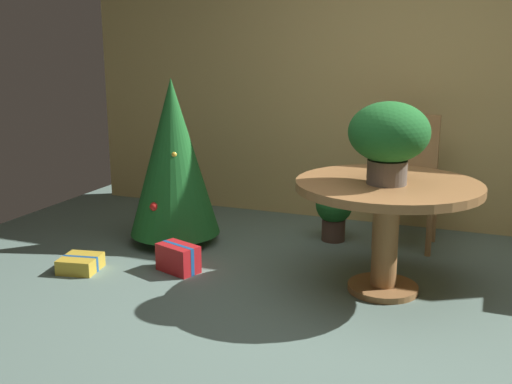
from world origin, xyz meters
TOP-DOWN VIEW (x-y plane):
  - ground_plane at (0.00, 0.00)m, footprint 6.60×6.60m
  - back_wall_panel at (0.00, 2.20)m, footprint 6.00×0.10m
  - round_dining_table at (0.09, 0.64)m, footprint 1.13×1.13m
  - flower_vase at (0.09, 0.57)m, footprint 0.48×0.48m
  - wooden_chair_far at (0.09, 1.68)m, footprint 0.44×0.41m
  - holiday_tree at (-1.62, 1.02)m, footprint 0.70×0.70m
  - gift_box_gold at (-1.93, 0.23)m, footprint 0.29×0.30m
  - gift_box_red at (-1.29, 0.46)m, footprint 0.33×0.25m
  - potted_plant at (-0.46, 1.52)m, footprint 0.29×0.29m

SIDE VIEW (x-z plane):
  - ground_plane at x=0.00m, z-range 0.00..0.00m
  - gift_box_gold at x=-1.93m, z-range 0.00..0.10m
  - gift_box_red at x=-1.29m, z-range 0.00..0.19m
  - potted_plant at x=-0.46m, z-range 0.03..0.47m
  - wooden_chair_far at x=0.09m, z-range 0.06..1.07m
  - round_dining_table at x=0.09m, z-range 0.21..0.93m
  - holiday_tree at x=-1.62m, z-range 0.04..1.33m
  - flower_vase at x=0.09m, z-range 0.76..1.25m
  - back_wall_panel at x=0.00m, z-range 0.00..2.60m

